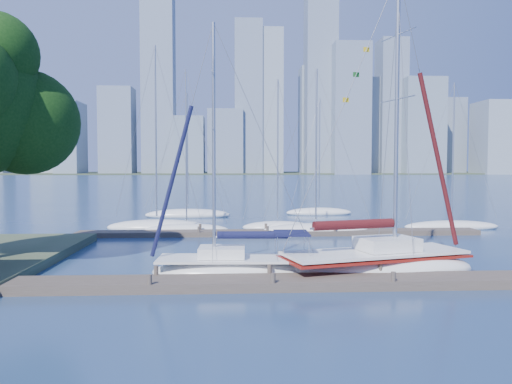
{
  "coord_description": "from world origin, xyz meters",
  "views": [
    {
      "loc": [
        -1.77,
        -20.97,
        5.18
      ],
      "look_at": [
        -0.44,
        4.0,
        3.87
      ],
      "focal_mm": 35.0,
      "sensor_mm": 36.0,
      "label": 1
    }
  ],
  "objects": [
    {
      "name": "sailboat_navy",
      "position": [
        -1.6,
        2.2,
        1.01
      ],
      "size": [
        7.68,
        2.77,
        12.28
      ],
      "rotation": [
        0.0,
        0.0,
        -0.04
      ],
      "color": "white",
      "rests_on": "ground"
    },
    {
      "name": "far_dock",
      "position": [
        2.0,
        16.0,
        0.18
      ],
      "size": [
        30.0,
        1.8,
        0.36
      ],
      "primitive_type": "cube",
      "color": "#443A32",
      "rests_on": "ground"
    },
    {
      "name": "bg_boat_5",
      "position": [
        16.46,
        18.85,
        0.24
      ],
      "size": [
        8.01,
        2.54,
        12.25
      ],
      "rotation": [
        0.0,
        0.0,
        0.06
      ],
      "color": "white",
      "rests_on": "ground"
    },
    {
      "name": "bg_boat_0",
      "position": [
        -7.65,
        19.48,
        0.31
      ],
      "size": [
        8.3,
        5.61,
        15.14
      ],
      "rotation": [
        0.0,
        0.0,
        -0.43
      ],
      "color": "white",
      "rests_on": "ground"
    },
    {
      "name": "near_dock",
      "position": [
        0.0,
        0.0,
        0.2
      ],
      "size": [
        26.0,
        2.0,
        0.4
      ],
      "primitive_type": "cube",
      "color": "#443A32",
      "rests_on": "ground"
    },
    {
      "name": "bg_boat_7",
      "position": [
        7.74,
        31.42,
        0.26
      ],
      "size": [
        7.3,
        4.88,
        12.62
      ],
      "rotation": [
        0.0,
        0.0,
        0.42
      ],
      "color": "white",
      "rests_on": "ground"
    },
    {
      "name": "far_shore",
      "position": [
        0.0,
        320.0,
        0.0
      ],
      "size": [
        800.0,
        100.0,
        1.5
      ],
      "primitive_type": "cube",
      "color": "#38472D",
      "rests_on": "ground"
    },
    {
      "name": "skyline",
      "position": [
        19.98,
        290.42,
        35.61
      ],
      "size": [
        504.05,
        51.31,
        111.43
      ],
      "color": "gray",
      "rests_on": "ground"
    },
    {
      "name": "sailboat_maroon",
      "position": [
        5.17,
        2.3,
        1.09
      ],
      "size": [
        9.95,
        5.51,
        14.96
      ],
      "rotation": [
        0.0,
        0.0,
        0.27
      ],
      "color": "white",
      "rests_on": "ground"
    },
    {
      "name": "bg_boat_2",
      "position": [
        2.14,
        19.33,
        0.25
      ],
      "size": [
        5.95,
        2.74,
        12.44
      ],
      "rotation": [
        0.0,
        0.0,
        0.13
      ],
      "color": "white",
      "rests_on": "ground"
    },
    {
      "name": "bg_boat_3",
      "position": [
        4.79,
        16.51,
        0.27
      ],
      "size": [
        8.59,
        4.7,
        12.83
      ],
      "rotation": [
        0.0,
        0.0,
        -0.29
      ],
      "color": "white",
      "rests_on": "ground"
    },
    {
      "name": "bg_boat_1",
      "position": [
        -5.12,
        17.99,
        0.25
      ],
      "size": [
        6.82,
        3.6,
        12.94
      ],
      "rotation": [
        0.0,
        0.0,
        -0.26
      ],
      "color": "white",
      "rests_on": "ground"
    },
    {
      "name": "ground",
      "position": [
        0.0,
        0.0,
        0.0
      ],
      "size": [
        700.0,
        700.0,
        0.0
      ],
      "primitive_type": "plane",
      "color": "navy",
      "rests_on": "ground"
    },
    {
      "name": "bg_boat_6",
      "position": [
        -5.99,
        29.6,
        0.28
      ],
      "size": [
        8.62,
        2.56,
        12.89
      ],
      "rotation": [
        0.0,
        0.0,
        0.01
      ],
      "color": "white",
      "rests_on": "ground"
    }
  ]
}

